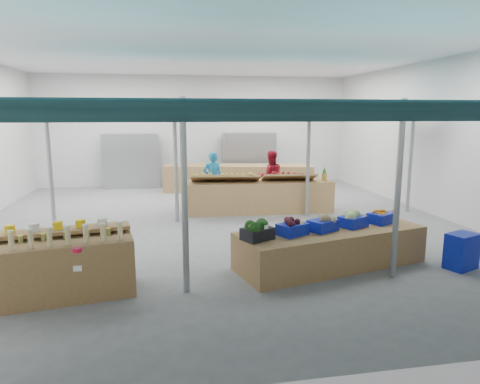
% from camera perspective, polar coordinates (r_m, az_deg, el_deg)
% --- Properties ---
extents(floor, '(13.00, 13.00, 0.00)m').
position_cam_1_polar(floor, '(10.81, -2.95, -4.37)').
color(floor, slate).
rests_on(floor, ground).
extents(hall, '(13.00, 13.00, 13.00)m').
position_cam_1_polar(hall, '(11.88, -3.96, 9.86)').
color(hall, silver).
rests_on(hall, ground).
extents(pole_grid, '(10.00, 4.60, 3.00)m').
position_cam_1_polar(pole_grid, '(8.91, 3.17, 4.32)').
color(pole_grid, gray).
rests_on(pole_grid, floor).
extents(awnings, '(9.50, 7.08, 0.30)m').
position_cam_1_polar(awnings, '(8.86, 3.23, 10.56)').
color(awnings, '#0A262E').
rests_on(awnings, pole_grid).
extents(back_shelving_left, '(2.00, 0.50, 2.00)m').
position_cam_1_polar(back_shelving_left, '(16.51, -14.31, 3.98)').
color(back_shelving_left, '#B23F33').
rests_on(back_shelving_left, floor).
extents(back_shelving_right, '(2.00, 0.50, 2.00)m').
position_cam_1_polar(back_shelving_right, '(16.79, 1.23, 4.40)').
color(back_shelving_right, '#B23F33').
rests_on(back_shelving_right, floor).
extents(bottle_shelf, '(2.12, 1.47, 1.16)m').
position_cam_1_polar(bottle_shelf, '(7.14, -22.24, -8.98)').
color(bottle_shelf, brown).
rests_on(bottle_shelf, floor).
extents(veg_counter, '(3.67, 1.99, 0.68)m').
position_cam_1_polar(veg_counter, '(8.06, 12.00, -7.25)').
color(veg_counter, brown).
rests_on(veg_counter, floor).
extents(fruit_counter, '(4.14, 1.19, 0.88)m').
position_cam_1_polar(fruit_counter, '(12.15, 2.61, -0.59)').
color(fruit_counter, brown).
rests_on(fruit_counter, floor).
extents(far_counter, '(5.36, 2.06, 0.95)m').
position_cam_1_polar(far_counter, '(15.37, -0.19, 1.87)').
color(far_counter, brown).
rests_on(far_counter, floor).
extents(crate_stack, '(0.64, 0.55, 0.65)m').
position_cam_1_polar(crate_stack, '(8.70, 27.43, -7.01)').
color(crate_stack, '#0F1EA4').
rests_on(crate_stack, floor).
extents(vendor_left, '(0.62, 0.42, 1.64)m').
position_cam_1_polar(vendor_left, '(12.96, -3.64, 1.79)').
color(vendor_left, '#1C7CBB').
rests_on(vendor_left, floor).
extents(vendor_right, '(0.83, 0.66, 1.64)m').
position_cam_1_polar(vendor_right, '(13.28, 4.11, 1.99)').
color(vendor_right, maroon).
rests_on(vendor_right, floor).
extents(crate_broccoli, '(0.61, 0.55, 0.35)m').
position_cam_1_polar(crate_broccoli, '(7.16, 2.35, -5.12)').
color(crate_broccoli, black).
rests_on(crate_broccoli, veg_counter).
extents(crate_beets, '(0.61, 0.55, 0.29)m').
position_cam_1_polar(crate_beets, '(7.49, 7.01, -4.70)').
color(crate_beets, '#0F1EA4').
rests_on(crate_beets, veg_counter).
extents(crate_celeriac, '(0.61, 0.55, 0.31)m').
position_cam_1_polar(crate_celeriac, '(7.82, 10.98, -4.07)').
color(crate_celeriac, '#0F1EA4').
rests_on(crate_celeriac, veg_counter).
extents(crate_cabbage, '(0.61, 0.55, 0.35)m').
position_cam_1_polar(crate_cabbage, '(8.22, 14.86, -3.42)').
color(crate_cabbage, '#0F1EA4').
rests_on(crate_cabbage, veg_counter).
extents(crate_carrots, '(0.61, 0.55, 0.29)m').
position_cam_1_polar(crate_carrots, '(8.67, 18.35, -3.22)').
color(crate_carrots, '#0F1EA4').
rests_on(crate_carrots, veg_counter).
extents(sparrow, '(0.12, 0.09, 0.11)m').
position_cam_1_polar(sparrow, '(6.97, 1.64, -4.79)').
color(sparrow, brown).
rests_on(sparrow, crate_broccoli).
extents(pole_ribbon, '(0.12, 0.12, 0.28)m').
position_cam_1_polar(pole_ribbon, '(5.68, -20.88, -7.44)').
color(pole_ribbon, red).
rests_on(pole_ribbon, pole_grid).
extents(apple_heap_yellow, '(1.96, 0.90, 0.27)m').
position_cam_1_polar(apple_heap_yellow, '(11.83, -1.95, 2.08)').
color(apple_heap_yellow, '#997247').
rests_on(apple_heap_yellow, fruit_counter).
extents(apple_heap_red, '(1.57, 0.85, 0.27)m').
position_cam_1_polar(apple_heap_red, '(12.12, 6.57, 2.22)').
color(apple_heap_red, '#997247').
rests_on(apple_heap_red, fruit_counter).
extents(pineapple, '(0.14, 0.14, 0.39)m').
position_cam_1_polar(pineapple, '(12.40, 11.18, 2.35)').
color(pineapple, '#8C6019').
rests_on(pineapple, fruit_counter).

